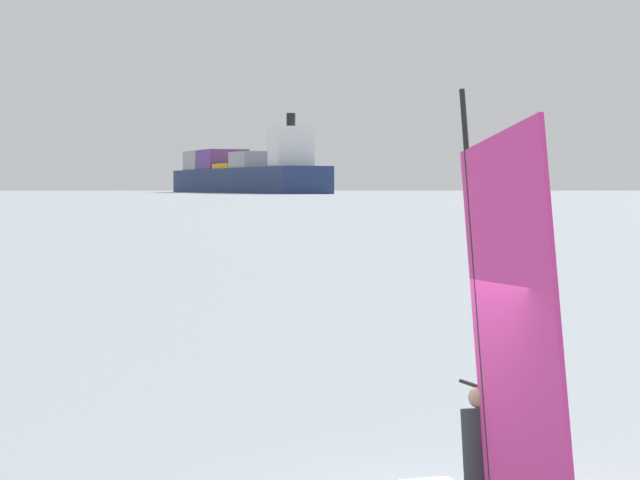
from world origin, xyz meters
TOP-DOWN VIEW (x-y plane):
  - windsurfer at (0.13, -0.46)m, footprint 1.06×3.56m
  - cargo_ship at (33.75, 643.41)m, footprint 68.36×196.78m

SIDE VIEW (x-z plane):
  - windsurfer at x=0.13m, z-range -0.96..3.58m
  - cargo_ship at x=33.75m, z-range -8.52..27.43m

